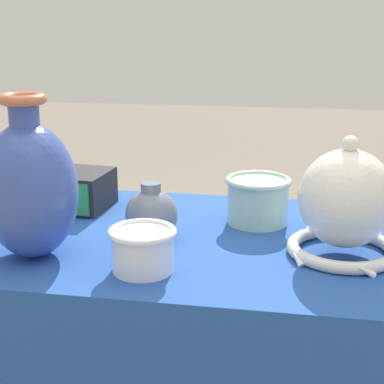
% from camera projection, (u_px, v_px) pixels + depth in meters
% --- Properties ---
extents(display_table, '(1.24, 0.56, 0.74)m').
position_uv_depth(display_table, '(216.00, 283.00, 1.12)').
color(display_table, olive).
rests_on(display_table, ground_plane).
extents(vase_tall_bulbous, '(0.16, 0.16, 0.28)m').
position_uv_depth(vase_tall_bulbous, '(30.00, 188.00, 0.99)').
color(vase_tall_bulbous, '#3851A8').
rests_on(vase_tall_bulbous, display_table).
extents(vase_dome_bell, '(0.20, 0.21, 0.21)m').
position_uv_depth(vase_dome_bell, '(345.00, 206.00, 1.00)').
color(vase_dome_bell, white).
rests_on(vase_dome_bell, display_table).
extents(mosaic_tile_box, '(0.17, 0.15, 0.08)m').
position_uv_depth(mosaic_tile_box, '(72.00, 189.00, 1.28)').
color(mosaic_tile_box, '#232328').
rests_on(mosaic_tile_box, display_table).
extents(cup_wide_porcelain, '(0.11, 0.11, 0.07)m').
position_uv_depth(cup_wide_porcelain, '(143.00, 248.00, 0.95)').
color(cup_wide_porcelain, white).
rests_on(cup_wide_porcelain, display_table).
extents(jar_round_slate, '(0.10, 0.10, 0.11)m').
position_uv_depth(jar_round_slate, '(151.00, 214.00, 1.08)').
color(jar_round_slate, slate).
rests_on(jar_round_slate, display_table).
extents(cup_wide_celadon, '(0.13, 0.13, 0.09)m').
position_uv_depth(cup_wide_celadon, '(258.00, 199.00, 1.18)').
color(cup_wide_celadon, '#A8CCB7').
rests_on(cup_wide_celadon, display_table).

